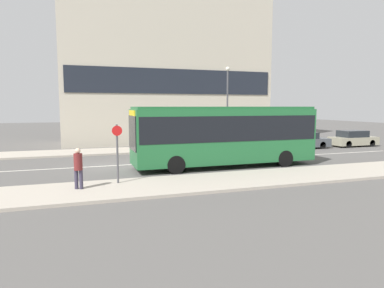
{
  "coord_description": "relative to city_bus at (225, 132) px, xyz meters",
  "views": [
    {
      "loc": [
        -2.03,
        -20.43,
        3.5
      ],
      "look_at": [
        4.21,
        -2.13,
        1.36
      ],
      "focal_mm": 32.0,
      "sensor_mm": 36.0,
      "label": 1
    }
  ],
  "objects": [
    {
      "name": "ground_plane",
      "position": [
        -6.12,
        2.43,
        -2.0
      ],
      "size": [
        120.0,
        120.0,
        0.0
      ],
      "primitive_type": "plane",
      "color": "#595654"
    },
    {
      "name": "parked_car_0",
      "position": [
        9.67,
        5.89,
        -1.36
      ],
      "size": [
        4.51,
        1.83,
        1.35
      ],
      "color": "#4C5156",
      "rests_on": "ground_plane"
    },
    {
      "name": "city_bus",
      "position": [
        0.0,
        0.0,
        0.0
      ],
      "size": [
        10.67,
        2.55,
        3.48
      ],
      "rotation": [
        0.0,
        0.0,
        -0.07
      ],
      "color": "#236B38",
      "rests_on": "ground_plane"
    },
    {
      "name": "pedestrian_near_stop",
      "position": [
        -8.1,
        -3.52,
        -0.91
      ],
      "size": [
        0.34,
        0.34,
        1.69
      ],
      "rotation": [
        0.0,
        0.0,
        -0.41
      ],
      "color": "#383347",
      "rests_on": "sidewalk_near"
    },
    {
      "name": "lane_centerline",
      "position": [
        -6.12,
        2.43,
        -1.99
      ],
      "size": [
        41.8,
        0.16,
        0.01
      ],
      "color": "silver",
      "rests_on": "ground_plane"
    },
    {
      "name": "parked_car_1",
      "position": [
        14.91,
        5.71,
        -1.34
      ],
      "size": [
        4.13,
        1.74,
        1.4
      ],
      "color": "#A39E84",
      "rests_on": "ground_plane"
    },
    {
      "name": "street_lamp",
      "position": [
        3.62,
        7.58,
        2.15
      ],
      "size": [
        0.36,
        0.36,
        6.54
      ],
      "color": "#4C4C51",
      "rests_on": "sidewalk_far"
    },
    {
      "name": "bus_stop_sign",
      "position": [
        -6.45,
        -2.93,
        -0.35
      ],
      "size": [
        0.44,
        0.12,
        2.59
      ],
      "color": "#4C4C51",
      "rests_on": "sidewalk_near"
    },
    {
      "name": "sidewalk_far",
      "position": [
        -6.12,
        8.68,
        -1.93
      ],
      "size": [
        44.0,
        3.5,
        0.13
      ],
      "color": "#B2A899",
      "rests_on": "ground_plane"
    },
    {
      "name": "apartment_block_left_tower",
      "position": [
        0.49,
        15.22,
        8.4
      ],
      "size": [
        19.66,
        6.66,
        20.81
      ],
      "color": "beige",
      "rests_on": "ground_plane"
    },
    {
      "name": "sidewalk_near",
      "position": [
        -6.12,
        -3.82,
        -1.93
      ],
      "size": [
        44.0,
        3.5,
        0.13
      ],
      "color": "#B2A899",
      "rests_on": "ground_plane"
    }
  ]
}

